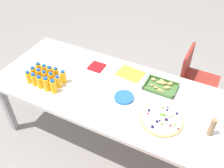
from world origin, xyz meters
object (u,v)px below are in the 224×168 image
(juice_bottle_4, at_px, (53,86))
(juice_bottle_5, at_px, (34,73))
(juice_bottle_1, at_px, (34,80))
(juice_bottle_3, at_px, (47,84))
(juice_bottle_9, at_px, (58,82))
(snack_tray, at_px, (161,86))
(juice_bottle_10, at_px, (39,69))
(juice_bottle_6, at_px, (40,75))
(juice_bottle_8, at_px, (52,79))
(cardboard_tube, at_px, (212,127))
(juice_bottle_7, at_px, (45,77))
(juice_bottle_13, at_px, (56,74))
(plate_stack, at_px, (124,97))
(juice_bottle_2, at_px, (40,82))
(juice_bottle_12, at_px, (50,73))
(juice_bottle_14, at_px, (63,77))
(chair_far_right, at_px, (194,77))
(napkin_stack, at_px, (97,67))
(juice_bottle_0, at_px, (29,77))
(fruit_pizza, at_px, (162,119))
(paper_folder, at_px, (130,74))
(party_table, at_px, (118,96))
(juice_bottle_11, at_px, (45,71))

(juice_bottle_4, distance_m, juice_bottle_5, 0.30)
(juice_bottle_1, distance_m, juice_bottle_3, 0.15)
(juice_bottle_9, distance_m, snack_tray, 0.98)
(juice_bottle_5, bearing_deg, juice_bottle_10, 90.35)
(snack_tray, bearing_deg, juice_bottle_6, -158.35)
(juice_bottle_8, distance_m, cardboard_tube, 1.47)
(juice_bottle_1, bearing_deg, juice_bottle_7, 42.41)
(juice_bottle_8, height_order, snack_tray, juice_bottle_8)
(juice_bottle_13, bearing_deg, juice_bottle_7, -130.25)
(juice_bottle_6, xyz_separation_m, plate_stack, (0.84, 0.14, -0.05))
(juice_bottle_2, distance_m, juice_bottle_9, 0.17)
(juice_bottle_1, bearing_deg, juice_bottle_10, 113.84)
(plate_stack, bearing_deg, juice_bottle_5, -171.42)
(juice_bottle_5, distance_m, juice_bottle_12, 0.16)
(juice_bottle_14, xyz_separation_m, cardboard_tube, (1.39, -0.00, 0.02))
(juice_bottle_1, height_order, juice_bottle_4, juice_bottle_4)
(juice_bottle_1, distance_m, snack_tray, 1.21)
(snack_tray, bearing_deg, juice_bottle_2, -153.31)
(plate_stack, bearing_deg, cardboard_tube, -4.58)
(chair_far_right, relative_size, napkin_stack, 5.53)
(juice_bottle_4, height_order, juice_bottle_12, same)
(napkin_stack, relative_size, cardboard_tube, 0.84)
(chair_far_right, relative_size, juice_bottle_1, 6.18)
(plate_stack, bearing_deg, juice_bottle_14, -174.56)
(juice_bottle_2, height_order, snack_tray, juice_bottle_2)
(juice_bottle_0, distance_m, juice_bottle_6, 0.10)
(juice_bottle_8, bearing_deg, fruit_pizza, 2.34)
(juice_bottle_14, height_order, napkin_stack, juice_bottle_14)
(juice_bottle_12, bearing_deg, paper_folder, 31.67)
(juice_bottle_0, relative_size, juice_bottle_12, 0.92)
(plate_stack, height_order, paper_folder, plate_stack)
(juice_bottle_9, bearing_deg, juice_bottle_8, -178.76)
(juice_bottle_9, xyz_separation_m, cardboard_tube, (1.40, 0.07, 0.03))
(party_table, relative_size, chair_far_right, 2.93)
(chair_far_right, bearing_deg, juice_bottle_5, -52.47)
(juice_bottle_2, bearing_deg, paper_folder, 39.69)
(chair_far_right, bearing_deg, juice_bottle_6, -51.08)
(juice_bottle_2, xyz_separation_m, juice_bottle_6, (-0.07, 0.08, 0.00))
(party_table, relative_size, napkin_stack, 16.22)
(juice_bottle_13, xyz_separation_m, juice_bottle_14, (0.08, 0.00, -0.00))
(juice_bottle_8, bearing_deg, juice_bottle_12, 134.20)
(juice_bottle_8, bearing_deg, juice_bottle_14, 44.60)
(juice_bottle_7, height_order, juice_bottle_8, juice_bottle_8)
(chair_far_right, height_order, juice_bottle_11, juice_bottle_11)
(juice_bottle_8, relative_size, plate_stack, 0.81)
(party_table, distance_m, paper_folder, 0.30)
(chair_far_right, bearing_deg, juice_bottle_1, -49.11)
(juice_bottle_0, bearing_deg, party_table, 17.47)
(juice_bottle_7, bearing_deg, juice_bottle_9, 3.40)
(juice_bottle_2, height_order, juice_bottle_11, juice_bottle_11)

